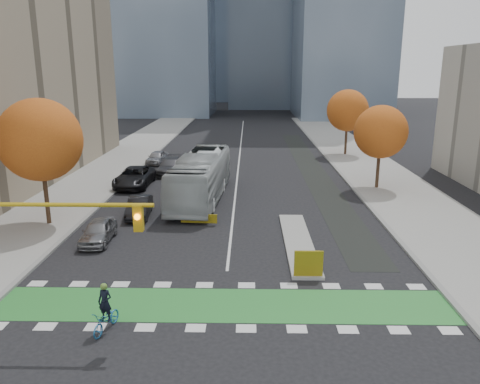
{
  "coord_description": "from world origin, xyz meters",
  "views": [
    {
      "loc": [
        1.07,
        -16.87,
        9.95
      ],
      "look_at": [
        0.57,
        9.38,
        3.0
      ],
      "focal_mm": 35.0,
      "sensor_mm": 36.0,
      "label": 1
    }
  ],
  "objects_px": {
    "hazard_board": "(309,263)",
    "bus": "(201,177)",
    "tree_east_far": "(348,111)",
    "tree_west": "(40,140)",
    "traffic_signal_west": "(8,232)",
    "parked_car_c": "(171,166)",
    "parked_car_b": "(139,207)",
    "parked_car_e": "(157,157)",
    "tree_east_near": "(381,132)",
    "cyclist": "(106,315)",
    "parked_car_a": "(98,231)",
    "parked_car_d": "(134,177)"
  },
  "relations": [
    {
      "from": "hazard_board",
      "to": "bus",
      "type": "xyz_separation_m",
      "value": [
        -6.62,
        14.24,
        1.01
      ]
    },
    {
      "from": "hazard_board",
      "to": "tree_east_far",
      "type": "relative_size",
      "value": 0.18
    },
    {
      "from": "tree_west",
      "to": "traffic_signal_west",
      "type": "relative_size",
      "value": 0.96
    },
    {
      "from": "tree_east_far",
      "to": "parked_car_c",
      "type": "height_order",
      "value": "tree_east_far"
    },
    {
      "from": "hazard_board",
      "to": "parked_car_b",
      "type": "relative_size",
      "value": 0.34
    },
    {
      "from": "parked_car_c",
      "to": "parked_car_e",
      "type": "distance_m",
      "value": 5.51
    },
    {
      "from": "hazard_board",
      "to": "bus",
      "type": "relative_size",
      "value": 0.11
    },
    {
      "from": "tree_east_far",
      "to": "tree_east_near",
      "type": "bearing_deg",
      "value": -91.79
    },
    {
      "from": "tree_east_far",
      "to": "cyclist",
      "type": "relative_size",
      "value": 3.77
    },
    {
      "from": "parked_car_a",
      "to": "parked_car_c",
      "type": "distance_m",
      "value": 18.56
    },
    {
      "from": "bus",
      "to": "parked_car_e",
      "type": "height_order",
      "value": "bus"
    },
    {
      "from": "tree_west",
      "to": "cyclist",
      "type": "distance_m",
      "value": 15.53
    },
    {
      "from": "tree_east_near",
      "to": "tree_east_far",
      "type": "distance_m",
      "value": 16.01
    },
    {
      "from": "tree_east_far",
      "to": "parked_car_e",
      "type": "height_order",
      "value": "tree_east_far"
    },
    {
      "from": "hazard_board",
      "to": "parked_car_c",
      "type": "xyz_separation_m",
      "value": [
        -10.5,
        23.33,
        -0.03
      ]
    },
    {
      "from": "tree_east_near",
      "to": "parked_car_a",
      "type": "xyz_separation_m",
      "value": [
        -19.79,
        -12.99,
        -4.2
      ]
    },
    {
      "from": "hazard_board",
      "to": "parked_car_d",
      "type": "height_order",
      "value": "parked_car_d"
    },
    {
      "from": "hazard_board",
      "to": "tree_west",
      "type": "height_order",
      "value": "tree_west"
    },
    {
      "from": "cyclist",
      "to": "parked_car_e",
      "type": "relative_size",
      "value": 0.5
    },
    {
      "from": "parked_car_b",
      "to": "parked_car_e",
      "type": "bearing_deg",
      "value": 92.8
    },
    {
      "from": "traffic_signal_west",
      "to": "parked_car_d",
      "type": "height_order",
      "value": "traffic_signal_west"
    },
    {
      "from": "parked_car_e",
      "to": "parked_car_c",
      "type": "bearing_deg",
      "value": -58.05
    },
    {
      "from": "parked_car_d",
      "to": "parked_car_e",
      "type": "distance_m",
      "value": 10.0
    },
    {
      "from": "cyclist",
      "to": "parked_car_c",
      "type": "height_order",
      "value": "cyclist"
    },
    {
      "from": "tree_west",
      "to": "bus",
      "type": "height_order",
      "value": "tree_west"
    },
    {
      "from": "cyclist",
      "to": "parked_car_c",
      "type": "distance_m",
      "value": 28.24
    },
    {
      "from": "tree_east_far",
      "to": "parked_car_c",
      "type": "bearing_deg",
      "value": -151.13
    },
    {
      "from": "traffic_signal_west",
      "to": "parked_car_b",
      "type": "relative_size",
      "value": 2.09
    },
    {
      "from": "parked_car_b",
      "to": "parked_car_e",
      "type": "relative_size",
      "value": 1.01
    },
    {
      "from": "parked_car_b",
      "to": "parked_car_c",
      "type": "relative_size",
      "value": 0.77
    },
    {
      "from": "traffic_signal_west",
      "to": "bus",
      "type": "bearing_deg",
      "value": 74.35
    },
    {
      "from": "bus",
      "to": "parked_car_d",
      "type": "relative_size",
      "value": 2.2
    },
    {
      "from": "traffic_signal_west",
      "to": "parked_car_b",
      "type": "distance_m",
      "value": 14.98
    },
    {
      "from": "parked_car_b",
      "to": "parked_car_e",
      "type": "distance_m",
      "value": 18.66
    },
    {
      "from": "tree_west",
      "to": "parked_car_b",
      "type": "height_order",
      "value": "tree_west"
    },
    {
      "from": "hazard_board",
      "to": "parked_car_a",
      "type": "xyz_separation_m",
      "value": [
        -11.79,
        4.81,
        -0.13
      ]
    },
    {
      "from": "hazard_board",
      "to": "parked_car_b",
      "type": "height_order",
      "value": "hazard_board"
    },
    {
      "from": "tree_west",
      "to": "parked_car_c",
      "type": "bearing_deg",
      "value": 70.49
    },
    {
      "from": "traffic_signal_west",
      "to": "cyclist",
      "type": "bearing_deg",
      "value": -2.16
    },
    {
      "from": "parked_car_c",
      "to": "traffic_signal_west",
      "type": "bearing_deg",
      "value": -91.61
    },
    {
      "from": "tree_west",
      "to": "tree_east_far",
      "type": "xyz_separation_m",
      "value": [
        24.5,
        26.0,
        -0.38
      ]
    },
    {
      "from": "tree_east_near",
      "to": "bus",
      "type": "bearing_deg",
      "value": -166.31
    },
    {
      "from": "cyclist",
      "to": "parked_car_c",
      "type": "relative_size",
      "value": 0.38
    },
    {
      "from": "tree_west",
      "to": "tree_east_far",
      "type": "relative_size",
      "value": 1.08
    },
    {
      "from": "bus",
      "to": "parked_car_b",
      "type": "relative_size",
      "value": 3.19
    },
    {
      "from": "tree_west",
      "to": "parked_car_c",
      "type": "distance_m",
      "value": 17.17
    },
    {
      "from": "tree_east_near",
      "to": "tree_east_far",
      "type": "height_order",
      "value": "tree_east_far"
    },
    {
      "from": "bus",
      "to": "parked_car_b",
      "type": "height_order",
      "value": "bus"
    },
    {
      "from": "hazard_board",
      "to": "parked_car_c",
      "type": "height_order",
      "value": "parked_car_c"
    },
    {
      "from": "bus",
      "to": "hazard_board",
      "type": "bearing_deg",
      "value": -60.95
    }
  ]
}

